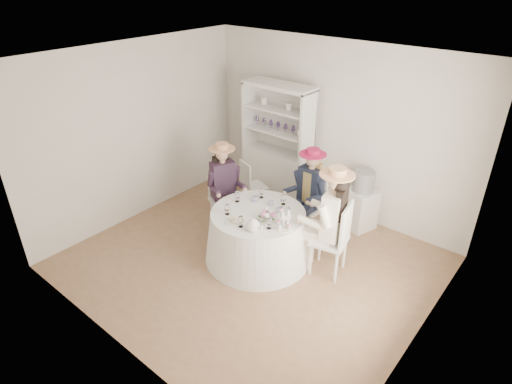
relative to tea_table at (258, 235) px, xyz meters
The scene contains 23 objects.
ground 0.39m from the tea_table, 89.62° to the right, with size 4.50×4.50×0.00m, color brown.
ceiling 2.34m from the tea_table, 89.62° to the right, with size 4.50×4.50×0.00m, color white.
wall_back 2.10m from the tea_table, 89.97° to the left, with size 4.50×4.50×0.00m, color silver.
wall_front 2.36m from the tea_table, 89.97° to the right, with size 4.50×4.50×0.00m, color silver.
wall_left 2.46m from the tea_table, behind, with size 4.50×4.50×0.00m, color silver.
wall_right 2.46m from the tea_table, ahead, with size 4.50×4.50×0.00m, color silver.
tea_table is the anchor object (origin of this frame).
hutch 1.79m from the tea_table, 118.36° to the left, with size 1.26×0.66×1.99m.
side_table 1.75m from the tea_table, 66.36° to the left, with size 0.40×0.40×0.63m, color silver.
hatbox 1.80m from the tea_table, 66.36° to the left, with size 0.32×0.32×0.32m, color black.
guest_left 1.04m from the tea_table, 161.61° to the left, with size 0.57×0.52×1.36m.
guest_mid 1.05m from the tea_table, 78.51° to the left, with size 0.50×0.52×1.37m.
guest_right 1.08m from the tea_table, 21.52° to the left, with size 0.60×0.57×1.52m.
spare_chair 1.30m from the tea_table, 134.64° to the left, with size 0.46×0.46×0.88m.
teacup_a 0.50m from the tea_table, 137.81° to the left, with size 0.08×0.08×0.07m, color white.
teacup_b 0.47m from the tea_table, 88.16° to the left, with size 0.07×0.07×0.06m, color white.
teacup_c 0.49m from the tea_table, 37.26° to the left, with size 0.10×0.10×0.08m, color white.
flower_bowl 0.44m from the tea_table, 24.92° to the right, with size 0.19×0.19×0.05m, color white.
flower_arrangement 0.50m from the tea_table, 18.13° to the right, with size 0.18×0.18×0.07m.
table_teapot 0.62m from the tea_table, 58.86° to the right, with size 0.24×0.17×0.18m.
sandwich_plate 0.53m from the tea_table, 102.61° to the right, with size 0.24×0.24×0.05m.
cupcake_stand 0.66m from the tea_table, ahead, with size 0.25×0.25×0.24m.
stemware_set 0.44m from the tea_table, 83.76° to the left, with size 0.87×0.87×0.15m.
Camera 1 is at (3.06, -3.60, 3.65)m, focal length 30.00 mm.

